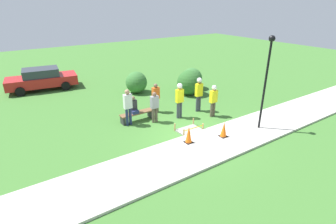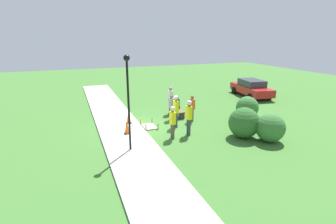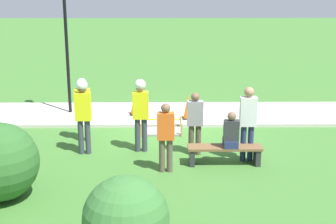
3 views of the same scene
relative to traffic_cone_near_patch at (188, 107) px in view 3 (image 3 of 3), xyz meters
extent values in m
plane|color=#3D702D|center=(0.55, 0.61, -0.47)|extent=(60.00, 60.00, 0.00)
cube|color=#BCB7AD|center=(0.55, -0.64, -0.42)|extent=(28.00, 2.49, 0.10)
cube|color=gray|center=(0.82, 1.04, -0.44)|extent=(1.15, 0.72, 0.06)
cube|color=tan|center=(0.25, 0.68, -0.28)|extent=(0.05, 0.05, 0.38)
cube|color=tan|center=(1.40, 0.68, -0.28)|extent=(0.05, 0.05, 0.38)
cube|color=tan|center=(0.25, 1.40, -0.28)|extent=(0.05, 0.05, 0.38)
cube|color=tan|center=(1.40, 1.40, -0.28)|extent=(0.05, 0.05, 0.38)
cube|color=yellow|center=(0.82, 0.68, -0.19)|extent=(1.15, 0.00, 0.04)
cube|color=black|center=(0.00, 0.00, -0.36)|extent=(0.34, 0.34, 0.02)
cone|color=orange|center=(0.00, 0.00, 0.02)|extent=(0.29, 0.29, 0.73)
cube|color=black|center=(1.65, -0.45, -0.36)|extent=(0.34, 0.34, 0.02)
cone|color=orange|center=(1.65, -0.45, 0.00)|extent=(0.29, 0.29, 0.70)
cube|color=#2D2D33|center=(-1.52, 3.45, -0.27)|extent=(0.12, 0.40, 0.41)
cube|color=#2D2D33|center=(0.07, 3.45, -0.27)|extent=(0.12, 0.40, 0.41)
cube|color=brown|center=(-0.73, 3.45, -0.04)|extent=(1.79, 0.44, 0.06)
cube|color=navy|center=(-0.86, 3.45, 0.08)|extent=(0.34, 0.44, 0.18)
cube|color=#2D2D33|center=(-0.86, 3.53, 0.42)|extent=(0.36, 0.20, 0.50)
sphere|color=brown|center=(-0.86, 3.53, 0.78)|extent=(0.21, 0.21, 0.21)
cylinder|color=#383D47|center=(2.69, 2.69, -0.02)|extent=(0.14, 0.14, 0.90)
cylinder|color=#383D47|center=(2.87, 2.69, -0.02)|extent=(0.14, 0.14, 0.90)
cube|color=yellow|center=(2.78, 2.69, 0.79)|extent=(0.40, 0.22, 0.72)
sphere|color=brown|center=(2.78, 2.69, 1.27)|extent=(0.24, 0.24, 0.24)
sphere|color=white|center=(2.78, 2.69, 1.34)|extent=(0.28, 0.28, 0.28)
cylinder|color=#383D47|center=(1.25, 2.53, -0.03)|extent=(0.14, 0.14, 0.89)
cylinder|color=#383D47|center=(1.43, 2.53, -0.03)|extent=(0.14, 0.14, 0.89)
cube|color=yellow|center=(1.34, 2.53, 0.77)|extent=(0.40, 0.22, 0.70)
sphere|color=#A37A5B|center=(1.34, 2.53, 1.24)|extent=(0.24, 0.24, 0.24)
sphere|color=white|center=(1.34, 2.53, 1.31)|extent=(0.28, 0.28, 0.28)
cylinder|color=brown|center=(2.86, 1.69, -0.06)|extent=(0.14, 0.14, 0.82)
cylinder|color=brown|center=(3.04, 1.69, -0.06)|extent=(0.14, 0.14, 0.82)
cube|color=yellow|center=(2.95, 1.69, 0.67)|extent=(0.40, 0.22, 0.65)
sphere|color=#A37A5B|center=(2.95, 1.69, 1.10)|extent=(0.22, 0.22, 0.22)
sphere|color=white|center=(2.95, 1.69, 1.16)|extent=(0.25, 0.25, 0.25)
cylinder|color=brown|center=(0.62, 3.89, -0.07)|extent=(0.14, 0.14, 0.81)
cylinder|color=brown|center=(0.80, 3.89, -0.07)|extent=(0.14, 0.14, 0.81)
cube|color=#E55B1E|center=(0.71, 3.89, 0.66)|extent=(0.40, 0.22, 0.64)
sphere|color=brown|center=(0.71, 3.89, 1.08)|extent=(0.22, 0.22, 0.22)
cylinder|color=navy|center=(-1.39, 3.22, -0.02)|extent=(0.14, 0.14, 0.91)
cylinder|color=navy|center=(-1.21, 3.22, -0.02)|extent=(0.14, 0.14, 0.91)
cube|color=silver|center=(-1.30, 3.22, 0.80)|extent=(0.40, 0.22, 0.72)
sphere|color=#A37A5B|center=(-1.30, 3.22, 1.28)|extent=(0.25, 0.25, 0.25)
cylinder|color=brown|center=(-0.13, 2.78, -0.08)|extent=(0.14, 0.14, 0.79)
cylinder|color=brown|center=(0.05, 2.78, -0.08)|extent=(0.14, 0.14, 0.79)
cube|color=gray|center=(-0.04, 2.78, 0.63)|extent=(0.40, 0.22, 0.63)
sphere|color=brown|center=(-0.04, 2.78, 1.05)|extent=(0.21, 0.21, 0.21)
cylinder|color=black|center=(3.74, -0.75, 1.69)|extent=(0.10, 0.10, 4.12)
sphere|color=#387033|center=(1.39, 7.54, 0.25)|extent=(1.45, 1.45, 1.45)
camera|label=1|loc=(-6.29, -7.81, 5.32)|focal=28.00mm
camera|label=2|loc=(14.93, -3.09, 4.77)|focal=28.00mm
camera|label=3|loc=(0.77, 15.12, 4.32)|focal=55.00mm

